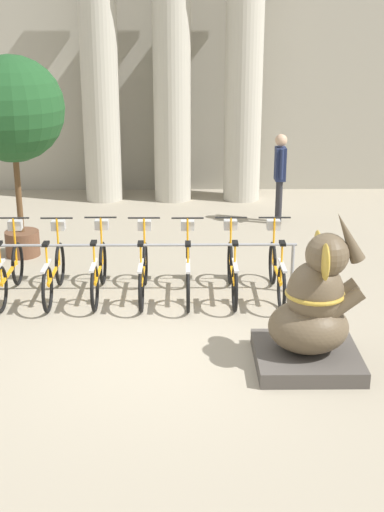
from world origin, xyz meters
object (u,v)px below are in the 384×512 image
at_px(bicycle_6, 188,270).
at_px(bicycle_8, 277,269).
at_px(bicycle_2, 10,270).
at_px(bicycle_3, 54,270).
at_px(bicycle_4, 99,269).
at_px(person_pedestrian, 280,170).
at_px(bicycle_5, 143,270).
at_px(potted_tree, 12,113).
at_px(bicycle_7, 232,269).
at_px(elephant_statue, 313,315).

distance_m(bicycle_6, bicycle_8, 1.30).
bearing_deg(bicycle_2, bicycle_3, -1.41).
bearing_deg(bicycle_2, bicycle_4, 0.76).
distance_m(bicycle_8, person_pedestrian, 3.94).
relative_size(bicycle_3, bicycle_6, 1.00).
bearing_deg(bicycle_5, potted_tree, 139.12).
height_order(bicycle_4, bicycle_5, same).
height_order(bicycle_2, person_pedestrian, person_pedestrian).
xyz_separation_m(bicycle_2, bicycle_4, (1.30, 0.02, 0.00)).
xyz_separation_m(bicycle_7, bicycle_8, (0.65, -0.01, 0.00)).
xyz_separation_m(bicycle_2, bicycle_3, (0.65, -0.02, 0.00)).
bearing_deg(bicycle_2, bicycle_8, -0.29).
height_order(elephant_statue, potted_tree, potted_tree).
bearing_deg(bicycle_8, bicycle_5, 179.95).
relative_size(bicycle_7, bicycle_8, 1.00).
relative_size(elephant_statue, person_pedestrian, 1.08).
height_order(bicycle_3, potted_tree, potted_tree).
bearing_deg(bicycle_2, bicycle_5, -0.53).
bearing_deg(potted_tree, bicycle_5, -40.88).
bearing_deg(bicycle_7, bicycle_2, 179.80).
bearing_deg(bicycle_8, elephant_statue, -86.20).
distance_m(bicycle_4, bicycle_8, 2.61).
bearing_deg(bicycle_2, elephant_statue, -28.48).
bearing_deg(person_pedestrian, bicycle_4, -129.34).
relative_size(bicycle_6, person_pedestrian, 0.98).
height_order(bicycle_6, bicycle_8, same).
height_order(bicycle_4, bicycle_6, same).
bearing_deg(potted_tree, elephant_statue, -43.55).
height_order(bicycle_8, potted_tree, potted_tree).
xyz_separation_m(elephant_statue, potted_tree, (-4.28, 4.07, 1.79)).
bearing_deg(bicycle_5, bicycle_6, -1.47).
bearing_deg(potted_tree, bicycle_8, -24.56).
bearing_deg(bicycle_5, person_pedestrian, 57.27).
bearing_deg(bicycle_4, potted_tree, 129.55).
relative_size(bicycle_4, elephant_statue, 0.90).
relative_size(bicycle_4, bicycle_5, 1.00).
height_order(bicycle_2, bicycle_3, same).
height_order(bicycle_6, potted_tree, potted_tree).
relative_size(bicycle_8, elephant_statue, 0.90).
bearing_deg(bicycle_5, bicycle_3, 179.91).
relative_size(bicycle_5, potted_tree, 0.51).
height_order(bicycle_5, potted_tree, potted_tree).
relative_size(bicycle_3, person_pedestrian, 0.98).
distance_m(bicycle_3, person_pedestrian, 5.43).
bearing_deg(bicycle_5, bicycle_2, 179.47).
xyz_separation_m(bicycle_6, elephant_statue, (1.45, -2.17, 0.23)).
xyz_separation_m(bicycle_4, potted_tree, (-1.53, 1.85, 2.02)).
bearing_deg(bicycle_8, bicycle_4, 179.18).
xyz_separation_m(bicycle_5, bicycle_7, (1.30, 0.01, 0.00)).
xyz_separation_m(bicycle_2, bicycle_6, (2.61, -0.03, 0.00)).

